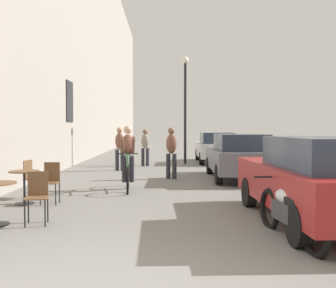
# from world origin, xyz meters

# --- Properties ---
(building_facade_left) EXTENTS (0.54, 68.00, 13.57)m
(building_facade_left) POSITION_xyz_m (-3.45, 14.00, 6.78)
(building_facade_left) COLOR gray
(building_facade_left) RESTS_ON ground_plane
(cafe_chair_near_toward_street) EXTENTS (0.43, 0.43, 0.89)m
(cafe_chair_near_toward_street) POSITION_xyz_m (-1.45, 3.08, 0.52)
(cafe_chair_near_toward_street) COLOR black
(cafe_chair_near_toward_street) RESTS_ON ground_plane
(cafe_table_mid) EXTENTS (0.64, 0.64, 0.72)m
(cafe_table_mid) POSITION_xyz_m (-2.29, 4.82, 0.52)
(cafe_table_mid) COLOR black
(cafe_table_mid) RESTS_ON ground_plane
(cafe_chair_mid_toward_street) EXTENTS (0.38, 0.38, 0.89)m
(cafe_chair_mid_toward_street) POSITION_xyz_m (-1.74, 4.90, 0.52)
(cafe_chair_mid_toward_street) COLOR black
(cafe_chair_mid_toward_street) RESTS_ON ground_plane
(cafe_chair_mid_toward_wall) EXTENTS (0.46, 0.46, 0.89)m
(cafe_chair_mid_toward_wall) POSITION_xyz_m (-2.36, 5.53, 0.52)
(cafe_chair_mid_toward_wall) COLOR black
(cafe_chair_mid_toward_wall) RESTS_ON ground_plane
(cyclist_on_bicycle) EXTENTS (0.52, 1.76, 1.74)m
(cyclist_on_bicycle) POSITION_xyz_m (-0.22, 6.72, 0.81)
(cyclist_on_bicycle) COLOR black
(cyclist_on_bicycle) RESTS_ON ground_plane
(pedestrian_near) EXTENTS (0.36, 0.27, 1.67)m
(pedestrian_near) POSITION_xyz_m (0.98, 8.97, 0.94)
(pedestrian_near) COLOR #26262D
(pedestrian_near) RESTS_ON ground_plane
(pedestrian_mid) EXTENTS (0.35, 0.26, 1.68)m
(pedestrian_mid) POSITION_xyz_m (-0.96, 11.47, 0.94)
(pedestrian_mid) COLOR #26262D
(pedestrian_mid) RESTS_ON ground_plane
(pedestrian_far) EXTENTS (0.35, 0.25, 1.60)m
(pedestrian_far) POSITION_xyz_m (-0.05, 13.23, 0.90)
(pedestrian_far) COLOR #26262D
(pedestrian_far) RESTS_ON ground_plane
(street_lamp) EXTENTS (0.32, 0.32, 4.90)m
(street_lamp) POSITION_xyz_m (1.74, 14.24, 3.11)
(street_lamp) COLOR black
(street_lamp) RESTS_ON ground_plane
(parked_car_nearest) EXTENTS (1.86, 4.24, 1.50)m
(parked_car_nearest) POSITION_xyz_m (3.33, 2.98, 0.78)
(parked_car_nearest) COLOR maroon
(parked_car_nearest) RESTS_ON ground_plane
(parked_car_second) EXTENTS (1.81, 4.13, 1.46)m
(parked_car_second) POSITION_xyz_m (3.13, 8.86, 0.75)
(parked_car_second) COLOR #595960
(parked_car_second) RESTS_ON ground_plane
(parked_car_third) EXTENTS (1.78, 4.07, 1.43)m
(parked_car_third) POSITION_xyz_m (3.23, 14.92, 0.74)
(parked_car_third) COLOR #B7B7BC
(parked_car_third) RESTS_ON ground_plane
(parked_motorcycle) EXTENTS (0.62, 2.14, 0.92)m
(parked_motorcycle) POSITION_xyz_m (2.56, 2.06, 0.40)
(parked_motorcycle) COLOR black
(parked_motorcycle) RESTS_ON ground_plane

